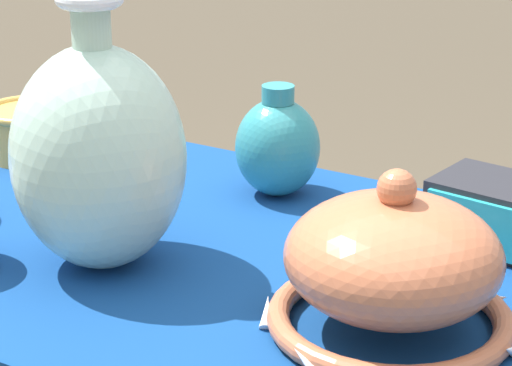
# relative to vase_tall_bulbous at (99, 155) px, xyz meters

# --- Properties ---
(display_table) EXTENTS (1.32, 0.61, 0.79)m
(display_table) POSITION_rel_vase_tall_bulbous_xyz_m (0.13, 0.07, -0.22)
(display_table) COLOR #38383D
(display_table) RESTS_ON ground_plane
(vase_tall_bulbous) EXTENTS (0.19, 0.19, 0.30)m
(vase_tall_bulbous) POSITION_rel_vase_tall_bulbous_xyz_m (0.00, 0.00, 0.00)
(vase_tall_bulbous) COLOR #A8CCB7
(vase_tall_bulbous) RESTS_ON display_table
(vase_dome_bell) EXTENTS (0.24, 0.25, 0.16)m
(vase_dome_bell) POSITION_rel_vase_tall_bulbous_xyz_m (0.33, 0.03, -0.06)
(vase_dome_bell) COLOR #BC6642
(vase_dome_bell) RESTS_ON display_table
(mosaic_tile_box) EXTENTS (0.16, 0.12, 0.07)m
(mosaic_tile_box) POSITION_rel_vase_tall_bulbous_xyz_m (0.35, 0.27, -0.09)
(mosaic_tile_box) COLOR #232328
(mosaic_tile_box) RESTS_ON display_table
(cup_wide_ochre) EXTENTS (0.14, 0.14, 0.07)m
(cup_wide_ochre) POSITION_rel_vase_tall_bulbous_xyz_m (-0.32, 0.23, -0.08)
(cup_wide_ochre) COLOR gold
(cup_wide_ochre) RESTS_ON display_table
(jar_round_teal) EXTENTS (0.11, 0.11, 0.14)m
(jar_round_teal) POSITION_rel_vase_tall_bulbous_xyz_m (0.05, 0.28, -0.06)
(jar_round_teal) COLOR teal
(jar_round_teal) RESTS_ON display_table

